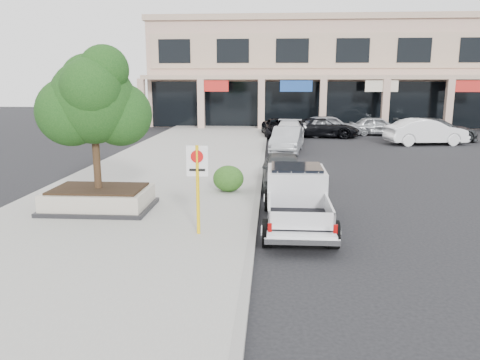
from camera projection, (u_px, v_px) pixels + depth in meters
The scene contains 18 objects.
ground at pixel (312, 237), 12.31m from camera, with size 120.00×120.00×0.00m, color black.
sidewalk at pixel (160, 182), 18.52m from camera, with size 8.00×52.00×0.15m, color gray.
curb at pixel (259, 184), 18.26m from camera, with size 0.20×52.00×0.15m, color gray.
strip_mall at pixel (370, 73), 43.89m from camera, with size 40.55×12.43×9.50m.
planter at pixel (99, 199), 14.34m from camera, with size 3.20×2.20×0.68m.
planter_tree at pixel (99, 102), 13.87m from camera, with size 2.90×2.55×4.00m.
no_parking_sign at pixel (198, 177), 11.80m from camera, with size 0.55×0.09×2.30m.
hedge at pixel (228, 179), 16.60m from camera, with size 1.10×0.99×0.94m, color #1C4213.
pickup_truck at pixel (297, 199), 12.99m from camera, with size 1.86×5.03×1.58m, color silver, non-canonical shape.
curb_car_a at pixel (283, 170), 17.86m from camera, with size 1.58×3.93×1.34m, color #2C2F31.
curb_car_b at pixel (287, 140), 26.67m from camera, with size 1.54×4.40×1.45m, color #A3A6AB.
curb_car_c at pixel (289, 131), 31.24m from camera, with size 1.96×4.81×1.40m, color silver.
curb_car_d at pixel (279, 128), 33.96m from camera, with size 2.21×4.79×1.33m, color black.
lot_car_a at pixel (329, 126), 34.25m from camera, with size 1.88×4.68×1.59m, color #9FA1A7.
lot_car_b at pixel (426, 132), 29.84m from camera, with size 1.75×5.02×1.66m, color silver.
lot_car_c at pixel (436, 130), 31.64m from camera, with size 2.18×5.37×1.56m, color #2E3134.
lot_car_d at pixel (324, 127), 33.88m from camera, with size 2.33×5.06×1.41m, color black.
lot_car_e at pixel (377, 126), 35.14m from camera, with size 1.65×4.11×1.40m, color #A3A7AB.
Camera 1 is at (-1.07, -11.83, 4.03)m, focal length 35.00 mm.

